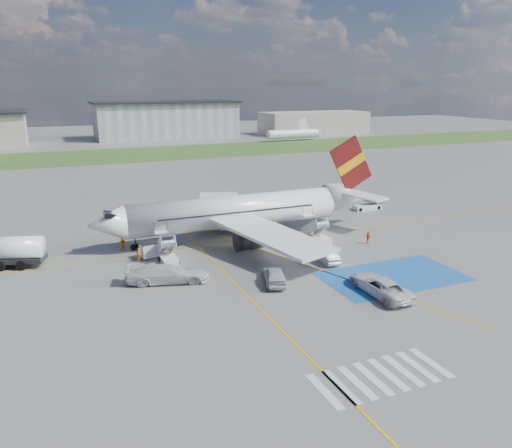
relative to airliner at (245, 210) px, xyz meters
The scene contains 21 objects.
ground 14.48m from the airliner, 96.14° to the right, with size 400.00×400.00×0.00m, color #60605E.
grass_strip 81.08m from the airliner, 91.06° to the left, with size 400.00×30.00×0.01m, color #2D4C1E.
taxiway_line_main 4.21m from the airliner, 126.97° to the right, with size 120.00×0.20×0.01m, color gold.
taxiway_line_cross 25.10m from the airliner, 105.17° to the right, with size 0.20×60.00×0.01m, color gold.
taxiway_line_diag 4.21m from the airliner, 126.97° to the right, with size 0.20×60.00×0.01m, color gold.
staging_box 20.19m from the airliner, 64.74° to the right, with size 14.00×8.00×0.01m, color #1B56A2.
crosswalk 32.35m from the airliner, 95.90° to the right, with size 9.00×4.00×0.01m.
terminal_centre 122.43m from the airliner, 81.31° to the left, with size 48.00×18.00×12.00m, color gray.
terminal_east 135.64m from the airliner, 57.19° to the left, with size 40.00×16.00×8.00m, color #9C9587.
airliner is the anchor object (origin of this frame).
airstairs_fwd 12.52m from the airliner, 154.30° to the right, with size 1.90×5.20×3.60m.
airstairs_aft 9.59m from the airliner, 35.25° to the right, with size 1.90×5.20×3.60m.
gpu_cart 13.11m from the airliner, 165.84° to the right, with size 2.30×1.75×1.72m.
belt_loader 23.10m from the airliner, 14.63° to the left, with size 4.80×1.85×1.43m.
car_silver_a 15.55m from the airliner, 101.40° to the right, with size 1.93×4.79×1.63m, color silver.
car_silver_b 13.01m from the airliner, 68.82° to the right, with size 1.43×4.11×1.35m, color silver.
van_white_a 21.63m from the airliner, 77.31° to the right, with size 2.58×5.59×2.10m, color silver.
van_white_b 16.58m from the airliner, 138.85° to the right, with size 2.40×5.91×2.31m, color silver.
crew_fwd 14.59m from the airliner, 163.81° to the right, with size 0.58×0.38×1.59m, color orange.
crew_nose 15.11m from the airliner, behind, with size 0.79×0.61×1.62m, color orange.
crew_aft 15.12m from the airliner, 33.59° to the right, with size 0.90×0.38×1.54m, color #F4570C.
Camera 1 is at (-20.40, -41.13, 18.40)m, focal length 35.00 mm.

